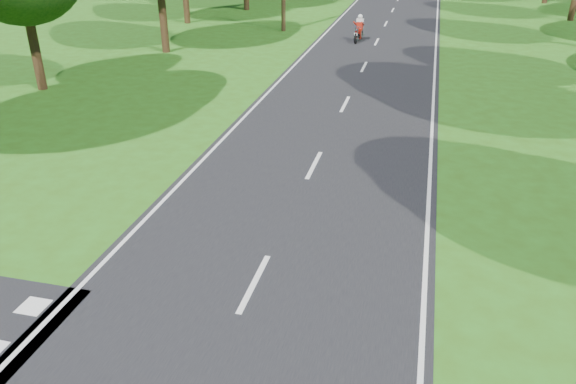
# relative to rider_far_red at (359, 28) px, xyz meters

# --- Properties ---
(ground) EXTENTS (160.00, 160.00, 0.00)m
(ground) POSITION_rel_rider_far_red_xyz_m (1.04, -25.89, -0.76)
(ground) COLOR #2E5814
(ground) RESTS_ON ground
(rider_far_red) EXTENTS (0.73, 1.81, 1.47)m
(rider_far_red) POSITION_rel_rider_far_red_xyz_m (0.00, 0.00, 0.00)
(rider_far_red) COLOR #9E150C
(rider_far_red) RESTS_ON main_road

